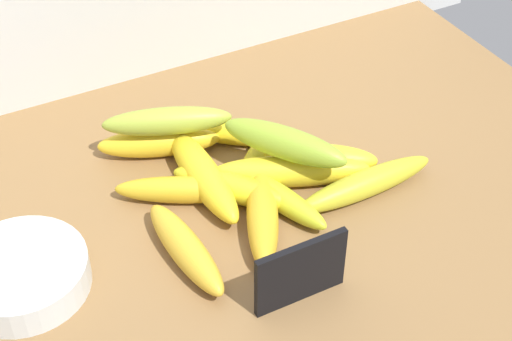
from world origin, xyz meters
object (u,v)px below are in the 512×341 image
object	(u,v)px
banana_11	(186,248)
banana_12	(167,121)
banana_4	(290,171)
banana_6	(280,198)
banana_0	(159,142)
banana_8	(205,174)
banana_9	(184,190)
banana_3	(233,188)
banana_13	(285,143)
banana_10	(263,218)
banana_5	(318,160)
fruit_bowl	(22,274)
banana_1	(366,184)
banana_7	(244,134)
banana_2	(259,157)
chalkboard_sign	(300,274)

from	to	relation	value
banana_11	banana_12	distance (cm)	19.99
banana_4	banana_6	xyz separation A→B (cm)	(-3.41, -3.38, -0.50)
banana_0	banana_11	distance (cm)	20.24
banana_8	banana_9	xyz separation A→B (cm)	(-3.48, -1.13, -0.44)
banana_3	banana_6	size ratio (longest dim) A/B	1.10
banana_3	banana_13	size ratio (longest dim) A/B	0.98
banana_10	banana_5	bearing A→B (deg)	28.05
banana_0	banana_12	world-z (taller)	banana_12
fruit_bowl	banana_3	size ratio (longest dim) A/B	0.91
banana_1	banana_9	world-z (taller)	banana_1
banana_4	banana_10	size ratio (longest dim) A/B	1.22
banana_9	banana_11	xyz separation A→B (cm)	(-3.93, -9.61, 0.18)
banana_4	banana_8	bearing A→B (deg)	155.75
banana_7	banana_6	bearing A→B (deg)	-97.43
banana_8	banana_11	bearing A→B (deg)	-124.57
fruit_bowl	banana_5	distance (cm)	39.77
banana_4	banana_6	size ratio (longest dim) A/B	1.36
banana_1	banana_2	world-z (taller)	banana_1
fruit_bowl	banana_13	world-z (taller)	banana_13
banana_7	chalkboard_sign	bearing A→B (deg)	-104.15
banana_8	banana_1	bearing A→B (deg)	-31.65
banana_9	banana_4	bearing A→B (deg)	-14.11
fruit_bowl	banana_11	xyz separation A→B (cm)	(17.89, -4.82, 0.03)
banana_0	banana_3	xyz separation A→B (cm)	(4.83, -12.77, -0.12)
chalkboard_sign	banana_12	size ratio (longest dim) A/B	0.64
fruit_bowl	banana_0	bearing A→B (deg)	33.39
fruit_bowl	banana_3	xyz separation A→B (cm)	(27.40, 2.11, -0.01)
banana_0	banana_13	xyz separation A→B (cm)	(12.29, -12.61, 4.34)
banana_9	fruit_bowl	bearing A→B (deg)	-167.62
banana_6	banana_10	world-z (taller)	banana_10
fruit_bowl	banana_0	distance (cm)	27.03
banana_0	banana_3	distance (cm)	13.65
banana_2	banana_5	xyz separation A→B (cm)	(6.38, -4.64, 0.49)
banana_8	banana_11	xyz separation A→B (cm)	(-7.40, -10.74, -0.26)
fruit_bowl	banana_10	xyz separation A→B (cm)	(28.27, -4.44, 0.04)
banana_1	banana_9	distance (cm)	23.16
banana_5	fruit_bowl	bearing A→B (deg)	-177.59
banana_1	banana_7	distance (cm)	18.88
banana_9	banana_11	distance (cm)	10.38
banana_11	banana_12	size ratio (longest dim) A/B	0.97
fruit_bowl	banana_6	xyz separation A→B (cm)	(31.95, -2.00, -0.27)
banana_13	fruit_bowl	bearing A→B (deg)	-176.27
banana_2	banana_12	xyz separation A→B (cm)	(-9.67, 7.59, 4.22)
banana_1	banana_10	distance (cm)	14.60
chalkboard_sign	banana_11	size ratio (longest dim) A/B	0.66
fruit_bowl	banana_6	size ratio (longest dim) A/B	0.99
banana_2	banana_7	xyz separation A→B (cm)	(0.37, 5.30, 0.01)
chalkboard_sign	banana_13	xyz separation A→B (cm)	(8.06, 18.14, 2.48)
banana_5	banana_7	size ratio (longest dim) A/B	0.91
banana_7	banana_3	bearing A→B (deg)	-123.64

